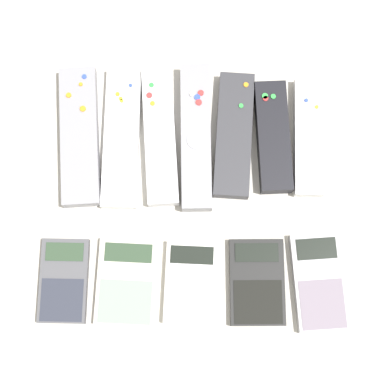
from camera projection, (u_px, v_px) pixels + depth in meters
The scene contains 13 objects.
ground_plane at pixel (192, 222), 0.91m from camera, with size 3.00×3.00×0.00m, color beige.
remote_0 at pixel (79, 137), 0.92m from camera, with size 0.07×0.21×0.02m.
remote_1 at pixel (121, 138), 0.93m from camera, with size 0.05×0.21×0.02m.
remote_2 at pixel (160, 137), 0.92m from camera, with size 0.06×0.20×0.02m.
remote_3 at pixel (196, 137), 0.92m from camera, with size 0.05×0.21×0.03m.
remote_4 at pixel (234, 135), 0.92m from camera, with size 0.06×0.19×0.02m.
remote_5 at pixel (273, 137), 0.92m from camera, with size 0.05×0.16×0.03m.
remote_6 at pixel (308, 137), 0.93m from camera, with size 0.05×0.17×0.02m.
calculator_0 at pixel (64, 281), 0.88m from camera, with size 0.07×0.12×0.02m.
calculator_1 at pixel (127, 282), 0.88m from camera, with size 0.09×0.12×0.02m.
calculator_2 at pixel (194, 283), 0.88m from camera, with size 0.08×0.12×0.02m.
calculator_3 at pixel (257, 282), 0.88m from camera, with size 0.08×0.12×0.02m.
calculator_4 at pixel (319, 281), 0.88m from camera, with size 0.08×0.14×0.02m.
Camera 1 is at (-0.00, -0.15, 0.90)m, focal length 60.00 mm.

